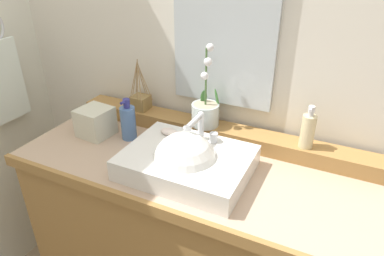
{
  "coord_description": "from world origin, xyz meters",
  "views": [
    {
      "loc": [
        0.47,
        -1.0,
        1.63
      ],
      "look_at": [
        -0.0,
        -0.02,
        1.05
      ],
      "focal_mm": 32.64,
      "sensor_mm": 36.0,
      "label": 1
    }
  ],
  "objects_px": {
    "sink_basin": "(185,163)",
    "lotion_bottle": "(128,122)",
    "tissue_box": "(95,122)",
    "hand_towel": "(5,82)",
    "soap_dispenser": "(308,130)",
    "soap_bar": "(169,132)",
    "reed_diffuser": "(141,102)",
    "potted_plant": "(206,110)"
  },
  "relations": [
    {
      "from": "potted_plant",
      "to": "tissue_box",
      "type": "relative_size",
      "value": 2.62
    },
    {
      "from": "potted_plant",
      "to": "lotion_bottle",
      "type": "relative_size",
      "value": 1.89
    },
    {
      "from": "sink_basin",
      "to": "soap_dispenser",
      "type": "bearing_deg",
      "value": 35.77
    },
    {
      "from": "reed_diffuser",
      "to": "potted_plant",
      "type": "bearing_deg",
      "value": -2.35
    },
    {
      "from": "potted_plant",
      "to": "tissue_box",
      "type": "xyz_separation_m",
      "value": [
        -0.43,
        -0.18,
        -0.07
      ]
    },
    {
      "from": "lotion_bottle",
      "to": "hand_towel",
      "type": "xyz_separation_m",
      "value": [
        -0.67,
        -0.04,
        0.08
      ]
    },
    {
      "from": "tissue_box",
      "to": "hand_towel",
      "type": "bearing_deg",
      "value": -179.9
    },
    {
      "from": "reed_diffuser",
      "to": "lotion_bottle",
      "type": "height_order",
      "value": "reed_diffuser"
    },
    {
      "from": "soap_dispenser",
      "to": "hand_towel",
      "type": "distance_m",
      "value": 1.38
    },
    {
      "from": "sink_basin",
      "to": "potted_plant",
      "type": "relative_size",
      "value": 1.31
    },
    {
      "from": "soap_dispenser",
      "to": "tissue_box",
      "type": "relative_size",
      "value": 1.27
    },
    {
      "from": "sink_basin",
      "to": "soap_bar",
      "type": "relative_size",
      "value": 6.36
    },
    {
      "from": "soap_bar",
      "to": "lotion_bottle",
      "type": "relative_size",
      "value": 0.39
    },
    {
      "from": "soap_dispenser",
      "to": "tissue_box",
      "type": "distance_m",
      "value": 0.87
    },
    {
      "from": "soap_bar",
      "to": "lotion_bottle",
      "type": "distance_m",
      "value": 0.21
    },
    {
      "from": "sink_basin",
      "to": "tissue_box",
      "type": "relative_size",
      "value": 3.43
    },
    {
      "from": "soap_dispenser",
      "to": "reed_diffuser",
      "type": "bearing_deg",
      "value": 178.96
    },
    {
      "from": "sink_basin",
      "to": "soap_dispenser",
      "type": "distance_m",
      "value": 0.46
    },
    {
      "from": "sink_basin",
      "to": "hand_towel",
      "type": "distance_m",
      "value": 1.01
    },
    {
      "from": "soap_dispenser",
      "to": "soap_bar",
      "type": "bearing_deg",
      "value": -161.43
    },
    {
      "from": "potted_plant",
      "to": "tissue_box",
      "type": "height_order",
      "value": "potted_plant"
    },
    {
      "from": "reed_diffuser",
      "to": "soap_bar",
      "type": "bearing_deg",
      "value": -35.87
    },
    {
      "from": "reed_diffuser",
      "to": "sink_basin",
      "type": "bearing_deg",
      "value": -37.07
    },
    {
      "from": "soap_dispenser",
      "to": "reed_diffuser",
      "type": "distance_m",
      "value": 0.74
    },
    {
      "from": "soap_bar",
      "to": "reed_diffuser",
      "type": "xyz_separation_m",
      "value": [
        -0.25,
        0.18,
        0.01
      ]
    },
    {
      "from": "soap_dispenser",
      "to": "hand_towel",
      "type": "relative_size",
      "value": 0.43
    },
    {
      "from": "sink_basin",
      "to": "lotion_bottle",
      "type": "xyz_separation_m",
      "value": [
        -0.33,
        0.12,
        0.03
      ]
    },
    {
      "from": "potted_plant",
      "to": "lotion_bottle",
      "type": "bearing_deg",
      "value": -153.62
    },
    {
      "from": "sink_basin",
      "to": "hand_towel",
      "type": "relative_size",
      "value": 1.16
    },
    {
      "from": "hand_towel",
      "to": "potted_plant",
      "type": "bearing_deg",
      "value": 10.69
    },
    {
      "from": "soap_dispenser",
      "to": "hand_towel",
      "type": "bearing_deg",
      "value": -172.46
    },
    {
      "from": "soap_bar",
      "to": "lotion_bottle",
      "type": "height_order",
      "value": "lotion_bottle"
    },
    {
      "from": "soap_bar",
      "to": "soap_dispenser",
      "type": "xyz_separation_m",
      "value": [
        0.49,
        0.17,
        0.04
      ]
    },
    {
      "from": "sink_basin",
      "to": "reed_diffuser",
      "type": "relative_size",
      "value": 1.9
    },
    {
      "from": "sink_basin",
      "to": "soap_dispenser",
      "type": "xyz_separation_m",
      "value": [
        0.37,
        0.27,
        0.09
      ]
    },
    {
      "from": "sink_basin",
      "to": "soap_bar",
      "type": "height_order",
      "value": "sink_basin"
    },
    {
      "from": "potted_plant",
      "to": "reed_diffuser",
      "type": "bearing_deg",
      "value": 177.65
    },
    {
      "from": "soap_bar",
      "to": "tissue_box",
      "type": "relative_size",
      "value": 0.54
    },
    {
      "from": "potted_plant",
      "to": "hand_towel",
      "type": "distance_m",
      "value": 0.97
    },
    {
      "from": "reed_diffuser",
      "to": "tissue_box",
      "type": "relative_size",
      "value": 1.81
    },
    {
      "from": "tissue_box",
      "to": "hand_towel",
      "type": "height_order",
      "value": "hand_towel"
    },
    {
      "from": "lotion_bottle",
      "to": "tissue_box",
      "type": "distance_m",
      "value": 0.15
    }
  ]
}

